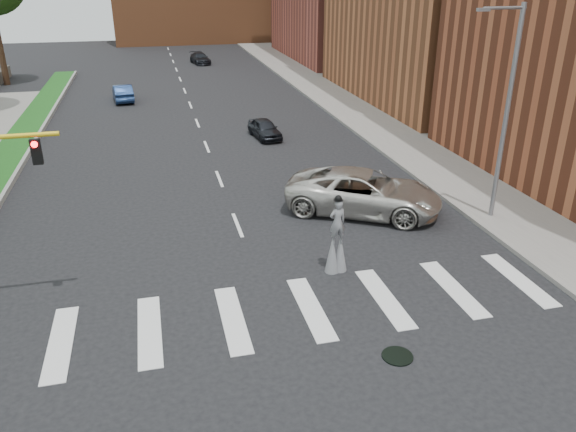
{
  "coord_description": "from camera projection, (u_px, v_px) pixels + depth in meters",
  "views": [
    {
      "loc": [
        -3.17,
        -13.9,
        10.16
      ],
      "look_at": [
        1.43,
        4.68,
        1.7
      ],
      "focal_mm": 35.0,
      "sensor_mm": 36.0,
      "label": 1
    }
  ],
  "objects": [
    {
      "name": "car_mid",
      "position": [
        123.0,
        93.0,
        46.63
      ],
      "size": [
        1.91,
        4.33,
        1.38
      ],
      "primitive_type": "imported",
      "rotation": [
        0.0,
        0.0,
        3.25
      ],
      "color": "navy",
      "rests_on": "ground"
    },
    {
      "name": "streetlight",
      "position": [
        505.0,
        109.0,
        22.88
      ],
      "size": [
        2.05,
        0.2,
        9.0
      ],
      "color": "slate",
      "rests_on": "ground"
    },
    {
      "name": "ground_plane",
      "position": [
        279.0,
        331.0,
        17.14
      ],
      "size": [
        160.0,
        160.0,
        0.0
      ],
      "primitive_type": "plane",
      "color": "black",
      "rests_on": "ground"
    },
    {
      "name": "manhole",
      "position": [
        397.0,
        356.0,
        16.01
      ],
      "size": [
        0.9,
        0.9,
        0.04
      ],
      "primitive_type": "cylinder",
      "color": "black",
      "rests_on": "ground"
    },
    {
      "name": "car_near",
      "position": [
        265.0,
        129.0,
        36.51
      ],
      "size": [
        1.93,
        3.76,
        1.22
      ],
      "primitive_type": "imported",
      "rotation": [
        0.0,
        0.0,
        0.14
      ],
      "color": "black",
      "rests_on": "ground"
    },
    {
      "name": "median_curb",
      "position": [
        26.0,
        157.0,
        32.55
      ],
      "size": [
        0.2,
        60.0,
        0.28
      ],
      "primitive_type": "cube",
      "color": "gray",
      "rests_on": "ground"
    },
    {
      "name": "grass_median",
      "position": [
        7.0,
        159.0,
        32.32
      ],
      "size": [
        2.0,
        60.0,
        0.25
      ],
      "primitive_type": "cube",
      "color": "#144715",
      "rests_on": "ground"
    },
    {
      "name": "car_far",
      "position": [
        200.0,
        58.0,
        65.09
      ],
      "size": [
        2.36,
        4.41,
        1.21
      ],
      "primitive_type": "imported",
      "rotation": [
        0.0,
        0.0,
        0.16
      ],
      "color": "black",
      "rests_on": "ground"
    },
    {
      "name": "stilt_performer",
      "position": [
        337.0,
        242.0,
        20.12
      ],
      "size": [
        0.84,
        0.56,
        2.98
      ],
      "rotation": [
        0.0,
        0.0,
        3.26
      ],
      "color": "#372216",
      "rests_on": "ground"
    },
    {
      "name": "suv_crossing",
      "position": [
        364.0,
        192.0,
        25.18
      ],
      "size": [
        7.58,
        6.21,
        1.92
      ],
      "primitive_type": "imported",
      "rotation": [
        0.0,
        0.0,
        1.05
      ],
      "color": "beige",
      "rests_on": "ground"
    },
    {
      "name": "sidewalk_right",
      "position": [
        366.0,
        115.0,
        42.05
      ],
      "size": [
        5.0,
        90.0,
        0.18
      ],
      "primitive_type": "cube",
      "color": "slate",
      "rests_on": "ground"
    }
  ]
}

